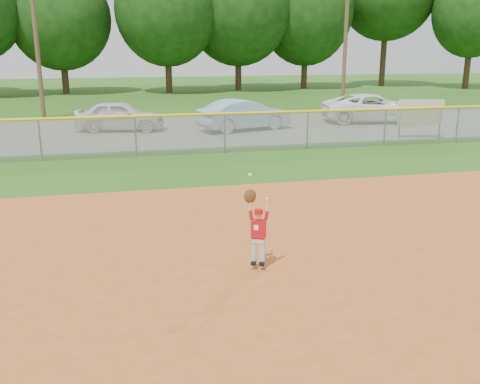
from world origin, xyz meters
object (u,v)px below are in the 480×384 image
ballplayer (257,228)px  car_blue (245,115)px  car_white_b (373,108)px  sponsor_sign (421,113)px  car_white_a (120,116)px

ballplayer → car_blue: bearing=77.5°
car_white_b → sponsor_sign: size_ratio=2.81×
car_white_b → sponsor_sign: 5.25m
sponsor_sign → ballplayer: bearing=-130.9°
car_blue → ballplayer: ballplayer is taller
car_blue → ballplayer: bearing=150.5°
car_blue → sponsor_sign: sponsor_sign is taller
car_blue → car_white_a: bearing=62.3°
car_blue → ballplayer: 16.57m
car_white_a → car_white_b: size_ratio=0.78×
car_white_a → car_blue: car_blue is taller
car_blue → sponsor_sign: bearing=-137.3°
car_blue → car_white_b: size_ratio=0.84×
sponsor_sign → ballplayer: size_ratio=1.11×
car_white_b → car_white_a: bearing=98.5°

